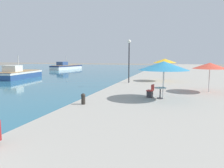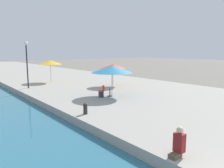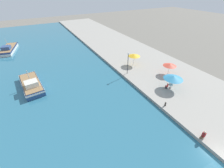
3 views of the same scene
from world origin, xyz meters
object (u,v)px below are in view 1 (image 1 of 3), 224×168
cafe_table (160,91)px  fishing_boat_mid (66,67)px  cafe_umbrella_white (210,66)px  cafe_umbrella_pink (164,66)px  fishing_boat_near (18,74)px  cafe_umbrella_striped (165,61)px  lamppost (129,54)px  mooring_bollard (83,98)px  cafe_chair_left (150,93)px

cafe_table → fishing_boat_mid: bearing=126.2°
cafe_umbrella_white → cafe_table: size_ratio=3.33×
cafe_umbrella_pink → cafe_umbrella_white: size_ratio=1.24×
fishing_boat_mid → fishing_boat_near: bearing=-68.2°
fishing_boat_near → cafe_umbrella_pink: bearing=-36.3°
cafe_umbrella_white → cafe_umbrella_striped: bearing=118.6°
fishing_boat_mid → cafe_umbrella_striped: size_ratio=3.64×
cafe_umbrella_white → fishing_boat_mid: bearing=133.0°
cafe_umbrella_white → lamppost: lamppost is taller
cafe_umbrella_white → cafe_table: 5.50m
cafe_umbrella_white → mooring_bollard: 10.58m
fishing_boat_mid → mooring_bollard: (21.91, -38.81, 0.12)m
cafe_table → lamppost: (-3.86, 8.11, 2.56)m
fishing_boat_near → cafe_umbrella_white: (25.40, -8.88, 1.85)m
fishing_boat_near → cafe_chair_left: fishing_boat_near is taller
fishing_boat_near → cafe_chair_left: size_ratio=9.61×
cafe_umbrella_striped → mooring_bollard: cafe_umbrella_striped is taller
fishing_boat_mid → cafe_chair_left: (25.45, -35.51, 0.10)m
cafe_umbrella_white → cafe_table: bearing=-131.8°
cafe_umbrella_striped → fishing_boat_mid: bearing=136.2°
cafe_umbrella_striped → lamppost: bearing=-141.8°
cafe_umbrella_striped → cafe_chair_left: size_ratio=2.95×
fishing_boat_near → cafe_umbrella_white: size_ratio=3.28×
fishing_boat_near → lamppost: (18.02, -4.70, 2.86)m
mooring_bollard → fishing_boat_mid: bearing=119.4°
cafe_umbrella_pink → lamppost: bearing=116.3°
cafe_chair_left → mooring_bollard: bearing=150.9°
fishing_boat_mid → cafe_umbrella_pink: size_ratio=2.95×
cafe_umbrella_striped → cafe_table: bearing=-88.4°
cafe_umbrella_striped → lamppost: size_ratio=0.59×
cafe_umbrella_pink → cafe_table: 1.68m
cafe_umbrella_pink → cafe_chair_left: 2.09m
cafe_umbrella_white → cafe_chair_left: (-4.20, -3.71, -1.76)m
fishing_boat_mid → cafe_umbrella_pink: 44.47m
cafe_umbrella_striped → mooring_bollard: bearing=-105.7°
cafe_umbrella_striped → cafe_umbrella_white: bearing=-61.4°
lamppost → cafe_umbrella_pink: bearing=-63.7°
cafe_umbrella_pink → fishing_boat_mid: bearing=126.3°
cafe_umbrella_pink → mooring_bollard: (-4.41, -3.02, -1.86)m
cafe_table → mooring_bollard: (-4.23, -3.08, -0.18)m
fishing_boat_near → mooring_bollard: size_ratio=13.36×
fishing_boat_near → cafe_umbrella_white: bearing=-25.4°
cafe_umbrella_white → mooring_bollard: bearing=-137.8°
cafe_table → mooring_bollard: cafe_table is taller
cafe_chair_left → lamppost: bearing=39.9°
mooring_bollard → cafe_umbrella_white: bearing=42.2°
fishing_boat_mid → cafe_table: fishing_boat_mid is taller
cafe_umbrella_white → cafe_umbrella_striped: cafe_umbrella_striped is taller
fishing_boat_mid → cafe_table: 44.27m
cafe_table → cafe_umbrella_pink: bearing=-17.2°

